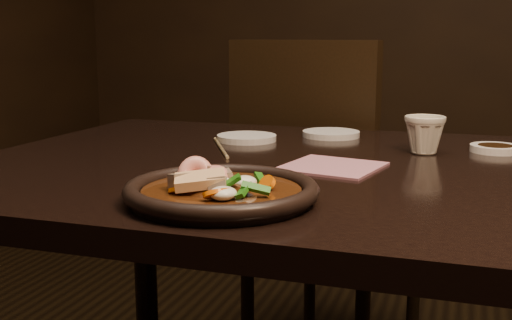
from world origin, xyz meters
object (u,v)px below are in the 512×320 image
(chair, at_px, (323,198))
(tea_cup, at_px, (424,133))
(table, at_px, (414,214))
(plate, at_px, (222,192))

(chair, height_order, tea_cup, chair)
(table, height_order, plate, plate)
(tea_cup, bearing_deg, chair, 122.36)
(plate, relative_size, tea_cup, 3.42)
(table, distance_m, chair, 0.72)
(table, relative_size, plate, 5.99)
(chair, distance_m, tea_cup, 0.62)
(chair, bearing_deg, plate, 110.17)
(table, bearing_deg, plate, -128.22)
(tea_cup, bearing_deg, table, -90.15)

